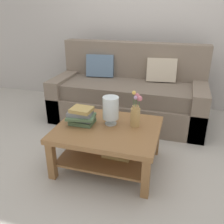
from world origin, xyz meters
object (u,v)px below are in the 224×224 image
object	(u,v)px
flower_pitcher	(136,113)
glass_hurricane_vase	(111,109)
book_stack_main	(81,116)
coffee_table	(108,138)
couch	(129,95)

from	to	relation	value
flower_pitcher	glass_hurricane_vase	bearing A→B (deg)	-172.84
book_stack_main	glass_hurricane_vase	distance (m)	0.31
coffee_table	book_stack_main	world-z (taller)	book_stack_main
glass_hurricane_vase	book_stack_main	bearing A→B (deg)	-165.33
couch	flower_pitcher	distance (m)	1.15
couch	flower_pitcher	world-z (taller)	couch
couch	book_stack_main	size ratio (longest dim) A/B	6.97
glass_hurricane_vase	coffee_table	bearing A→B (deg)	-91.72
couch	book_stack_main	bearing A→B (deg)	-100.34
coffee_table	book_stack_main	xyz separation A→B (m)	(-0.28, 0.00, 0.21)
coffee_table	book_stack_main	size ratio (longest dim) A/B	3.34
flower_pitcher	book_stack_main	bearing A→B (deg)	-168.76
flower_pitcher	couch	bearing A→B (deg)	106.04
coffee_table	flower_pitcher	bearing A→B (deg)	23.61
glass_hurricane_vase	flower_pitcher	xyz separation A→B (m)	(0.25, 0.03, -0.03)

